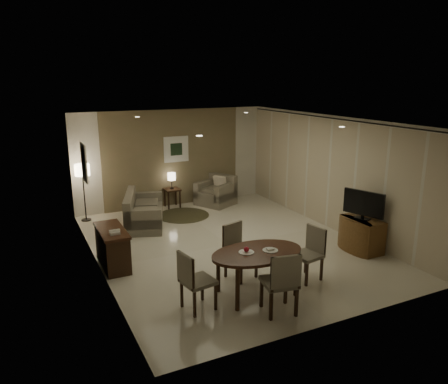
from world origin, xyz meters
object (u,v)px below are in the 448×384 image
chair_near (279,281)px  chair_left (198,280)px  floor_lamp (84,193)px  chair_right (307,255)px  armchair (216,190)px  dining_table (257,273)px  tv_cabinet (362,234)px  sofa (144,209)px  side_table (172,198)px  console_desk (113,248)px  chair_far (241,252)px

chair_near → chair_left: chair_near is taller
chair_near → chair_left: bearing=-19.8°
chair_near → floor_lamp: floor_lamp is taller
chair_right → armchair: chair_right is taller
dining_table → floor_lamp: floor_lamp is taller
armchair → chair_left: bearing=-54.5°
tv_cabinet → chair_right: chair_right is taller
sofa → side_table: bearing=-25.7°
chair_left → sofa: 4.31m
console_desk → chair_far: bearing=-37.4°
chair_right → sofa: bearing=-167.2°
dining_table → chair_far: bearing=85.5°
chair_right → floor_lamp: (-3.04, 5.22, 0.25)m
chair_right → side_table: 5.40m
armchair → dining_table: bearing=-44.4°
side_table → chair_near: bearing=-93.8°
console_desk → chair_near: 3.46m
dining_table → chair_near: 0.68m
console_desk → chair_left: 2.38m
chair_right → side_table: size_ratio=1.80×
dining_table → chair_right: 1.08m
chair_far → chair_right: bearing=-47.3°
console_desk → dining_table: (1.94, -2.19, 0.00)m
console_desk → chair_right: size_ratio=1.25×
chair_right → chair_near: bearing=-65.8°
chair_near → floor_lamp: bearing=-61.1°
chair_near → sofa: bearing=-71.0°
dining_table → floor_lamp: size_ratio=1.10×
chair_near → armchair: 6.03m
chair_near → chair_far: 1.33m
sofa → chair_right: bearing=-138.2°
chair_left → side_table: chair_left is taller
armchair → floor_lamp: bearing=-119.2°
side_table → floor_lamp: 2.43m
side_table → floor_lamp: floor_lamp is taller
dining_table → chair_right: chair_right is taller
chair_right → sofa: chair_right is taller
console_desk → side_table: (2.36, 3.24, -0.11)m
tv_cabinet → sofa: 5.13m
chair_far → sofa: size_ratio=0.57×
chair_far → sofa: 3.68m
chair_right → armchair: size_ratio=1.03×
chair_near → chair_right: (1.07, 0.74, -0.04)m
side_table → floor_lamp: size_ratio=0.37×
chair_left → side_table: (1.49, 5.46, -0.22)m
dining_table → side_table: size_ratio=3.01×
armchair → chair_right: bearing=-33.1°
tv_cabinet → side_table: tv_cabinet is taller
chair_near → floor_lamp: 6.27m
chair_far → side_table: 4.78m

